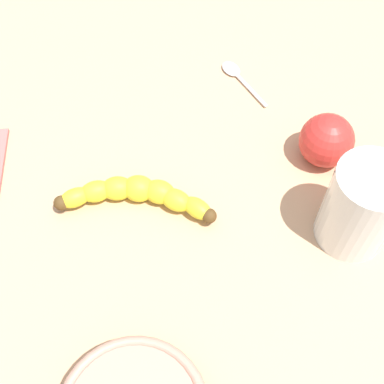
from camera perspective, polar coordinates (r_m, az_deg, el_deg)
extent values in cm
cube|color=tan|center=(65.95, -2.42, -1.48)|extent=(120.00, 120.00, 3.00)
ellipsoid|color=yellow|center=(61.80, 0.61, -1.88)|extent=(4.71, 3.83, 2.43)
ellipsoid|color=yellow|center=(62.60, -1.50, -0.75)|extent=(4.94, 4.57, 2.77)
ellipsoid|color=yellow|center=(63.27, -3.78, 0.01)|extent=(5.11, 5.09, 3.12)
ellipsoid|color=yellow|center=(63.79, -6.16, 0.40)|extent=(5.19, 5.34, 3.47)
ellipsoid|color=yellow|center=(64.16, -8.57, 0.42)|extent=(4.55, 5.02, 3.12)
ellipsoid|color=yellow|center=(64.35, -10.97, 0.07)|extent=(3.69, 4.65, 2.77)
ellipsoid|color=yellow|center=(64.37, -13.29, -0.63)|extent=(2.69, 4.24, 2.43)
sphere|color=#513819|center=(61.24, 1.99, -2.77)|extent=(1.91, 1.91, 1.91)
sphere|color=#513819|center=(64.35, -14.81, -1.23)|extent=(1.91, 1.91, 1.91)
cylinder|color=silver|center=(60.21, 18.89, -1.66)|extent=(8.62, 8.62, 11.77)
cylinder|color=#8C689F|center=(61.12, 18.61, -2.23)|extent=(8.12, 8.12, 9.01)
sphere|color=red|center=(68.12, 15.21, 5.74)|extent=(7.27, 7.27, 7.27)
ellipsoid|color=silver|center=(80.34, 4.51, 13.95)|extent=(3.67, 2.50, 0.80)
cube|color=silver|center=(77.40, 6.66, 11.71)|extent=(8.51, 0.74, 0.25)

